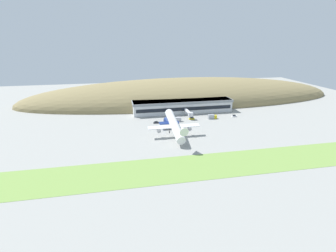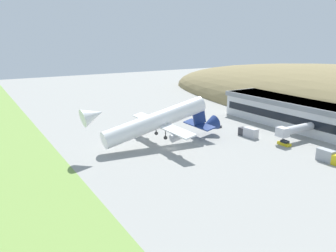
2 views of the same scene
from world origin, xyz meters
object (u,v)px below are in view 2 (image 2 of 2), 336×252
box_truck (329,157)px  traffic_cone_0 (191,134)px  jetway_0 (294,130)px  cargo_airplane (159,121)px  service_car_1 (284,143)px  fuel_truck (248,132)px  terminal_building (325,117)px  service_car_2 (216,125)px

box_truck → traffic_cone_0: bearing=-157.6°
traffic_cone_0 → jetway_0: bearing=45.1°
cargo_airplane → service_car_1: 39.30m
cargo_airplane → box_truck: cargo_airplane is taller
cargo_airplane → fuel_truck: bearing=73.9°
jetway_0 → service_car_1: 6.35m
cargo_airplane → fuel_truck: (8.59, 29.69, -5.87)m
terminal_building → cargo_airplane: size_ratio=1.76×
box_truck → cargo_airplane: bearing=-140.0°
jetway_0 → cargo_airplane: 42.93m
terminal_building → box_truck: terminal_building is taller
terminal_building → traffic_cone_0: size_ratio=142.10×
terminal_building → service_car_1: 22.55m
service_car_2 → box_truck: (43.53, 2.27, 0.93)m
terminal_building → cargo_airplane: cargo_airplane is taller
terminal_building → jetway_0: size_ratio=5.34×
jetway_0 → cargo_airplane: size_ratio=0.33×
service_car_1 → jetway_0: bearing=100.7°
traffic_cone_0 → service_car_1: bearing=36.6°
fuel_truck → jetway_0: bearing=35.1°
jetway_0 → cargo_airplane: bearing=-118.0°
jetway_0 → service_car_2: size_ratio=3.64×
cargo_airplane → jetway_0: bearing=62.0°
service_car_2 → jetway_0: bearing=18.8°
cargo_airplane → traffic_cone_0: (-3.15, 14.44, -7.10)m
traffic_cone_0 → terminal_building: bearing=60.5°
jetway_0 → fuel_truck: bearing=-144.9°
service_car_1 → traffic_cone_0: (-24.27, -18.03, -0.38)m
service_car_1 → cargo_airplane: bearing=-123.0°
cargo_airplane → traffic_cone_0: bearing=102.3°
terminal_building → service_car_1: (1.68, -21.91, -5.07)m
service_car_2 → traffic_cone_0: 14.63m
service_car_1 → service_car_2: bearing=-172.1°
cargo_airplane → service_car_1: size_ratio=11.29×
cargo_airplane → traffic_cone_0: 16.39m
fuel_truck → cargo_airplane: bearing=-106.1°
service_car_2 → fuel_truck: fuel_truck is taller
cargo_airplane → box_truck: size_ratio=7.07×
service_car_2 → fuel_truck: 15.39m
jetway_0 → traffic_cone_0: jetway_0 is taller
cargo_airplane → service_car_2: size_ratio=11.05×
jetway_0 → fuel_truck: 14.29m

